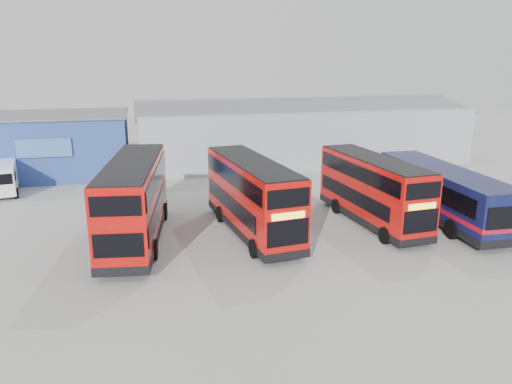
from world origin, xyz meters
name	(u,v)px	position (x,y,z in m)	size (l,w,h in m)	color
ground_plane	(269,233)	(0.00, 0.00, 0.00)	(120.00, 120.00, 0.00)	gray
office_block	(53,144)	(-14.00, 17.99, 2.58)	(12.30, 8.32, 5.12)	navy
maintenance_shed	(298,132)	(8.00, 20.00, 2.60)	(30.50, 12.00, 5.89)	#9CA2AA
double_decker_left	(134,202)	(-7.33, 0.32, 2.21)	(3.88, 10.74, 4.45)	red
double_decker_centre	(252,198)	(-0.93, 0.17, 2.10)	(3.66, 10.18, 4.22)	red
double_decker_right	(372,191)	(6.43, 0.28, 2.00)	(3.14, 9.64, 4.01)	red
single_decker_blue	(442,194)	(10.94, 0.05, 1.58)	(3.06, 11.80, 3.18)	#0E183E
panel_van	(0,176)	(-16.93, 12.49, 1.29)	(2.96, 5.54, 2.30)	white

